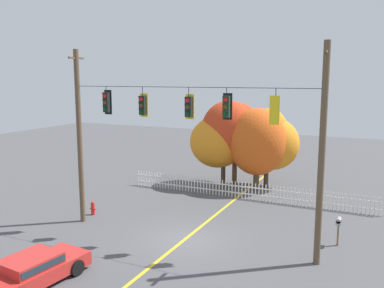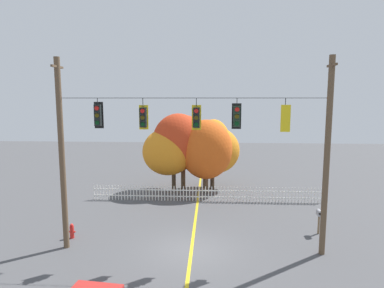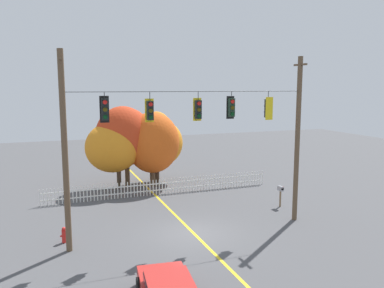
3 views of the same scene
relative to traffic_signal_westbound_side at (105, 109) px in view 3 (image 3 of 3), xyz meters
name	(u,v)px [view 3 (image 3 of 3)]	position (x,y,z in m)	size (l,w,h in m)	color
ground	(194,233)	(4.37, -0.01, -6.54)	(80.00, 80.00, 0.00)	#4C4C4F
lane_centerline_stripe	(194,233)	(4.37, -0.01, -6.54)	(0.16, 36.00, 0.01)	gold
signal_support_span	(194,145)	(4.37, -0.01, -1.86)	(12.67, 1.10, 9.22)	brown
traffic_signal_westbound_side	(105,109)	(0.00, 0.00, 0.00)	(0.43, 0.38, 1.42)	black
traffic_signal_northbound_primary	(150,110)	(2.13, 0.00, -0.09)	(0.43, 0.38, 1.46)	black
traffic_signal_northbound_secondary	(198,109)	(4.60, 0.00, -0.09)	(0.43, 0.38, 1.47)	black
traffic_signal_southbound_primary	(231,107)	(6.44, 0.00, -0.03)	(0.43, 0.38, 1.42)	black
traffic_signal_eastbound_side	(268,108)	(8.61, -0.02, -0.11)	(0.43, 0.38, 1.52)	black
white_picket_fence	(162,187)	(4.92, 7.80, -6.00)	(16.33, 0.06, 1.09)	white
autumn_maple_near_fence	(113,146)	(1.94, 10.49, -3.28)	(4.04, 3.77, 5.10)	#473828
autumn_maple_mid	(123,134)	(2.80, 10.90, -2.50)	(4.14, 3.87, 6.18)	brown
autumn_oak_far_east	(152,141)	(4.92, 10.41, -3.09)	(4.07, 3.55, 5.72)	brown
autumn_maple_far_west	(158,141)	(5.64, 11.32, -3.18)	(3.78, 3.33, 5.69)	#473828
fire_hydrant	(64,235)	(-2.01, 1.08, -6.16)	(0.38, 0.22, 0.79)	red
roadside_mailbox	(281,190)	(11.17, 2.38, -5.44)	(0.25, 0.44, 1.35)	brown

